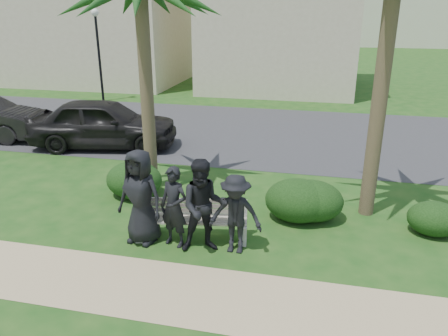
{
  "coord_description": "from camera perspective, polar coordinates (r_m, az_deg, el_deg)",
  "views": [
    {
      "loc": [
        1.52,
        -7.44,
        4.37
      ],
      "look_at": [
        -0.4,
        1.0,
        1.16
      ],
      "focal_mm": 35.0,
      "sensor_mm": 36.0,
      "label": 1
    }
  ],
  "objects": [
    {
      "name": "car_a",
      "position": [
        14.78,
        -15.46,
        5.66
      ],
      "size": [
        4.99,
        2.75,
        1.61
      ],
      "primitive_type": "imported",
      "rotation": [
        0.0,
        0.0,
        1.76
      ],
      "color": "black",
      "rests_on": "ground"
    },
    {
      "name": "man_d",
      "position": [
        8.08,
        1.51,
        -6.06
      ],
      "size": [
        1.01,
        0.6,
        1.55
      ],
      "primitive_type": "imported",
      "rotation": [
        0.0,
        0.0,
        -0.03
      ],
      "color": "black",
      "rests_on": "ground"
    },
    {
      "name": "man_b",
      "position": [
        8.35,
        -6.56,
        -5.09
      ],
      "size": [
        0.67,
        0.53,
        1.6
      ],
      "primitive_type": "imported",
      "rotation": [
        0.0,
        0.0,
        -0.29
      ],
      "color": "black",
      "rests_on": "ground"
    },
    {
      "name": "man_a",
      "position": [
        8.52,
        -10.85,
        -3.73
      ],
      "size": [
        1.02,
        0.76,
        1.89
      ],
      "primitive_type": "imported",
      "rotation": [
        0.0,
        0.0,
        -0.18
      ],
      "color": "black",
      "rests_on": "ground"
    },
    {
      "name": "man_c",
      "position": [
        8.08,
        -2.65,
        -5.02
      ],
      "size": [
        1.05,
        0.93,
        1.82
      ],
      "primitive_type": "imported",
      "rotation": [
        0.0,
        0.0,
        0.32
      ],
      "color": "black",
      "rests_on": "ground"
    },
    {
      "name": "street_lamp",
      "position": [
        22.15,
        -16.2,
        15.9
      ],
      "size": [
        0.36,
        0.36,
        4.29
      ],
      "color": "black",
      "rests_on": "ground"
    },
    {
      "name": "hedge_b",
      "position": [
        10.79,
        -11.66,
        -1.38
      ],
      "size": [
        1.37,
        1.13,
        0.89
      ],
      "primitive_type": "ellipsoid",
      "color": "black",
      "rests_on": "ground"
    },
    {
      "name": "park_bench",
      "position": [
        8.74,
        -4.17,
        -7.12
      ],
      "size": [
        2.25,
        0.83,
        0.76
      ],
      "rotation": [
        0.0,
        0.0,
        0.16
      ],
      "color": "#9F9686",
      "rests_on": "ground"
    },
    {
      "name": "hedge_a",
      "position": [
        10.71,
        -11.38,
        -1.96
      ],
      "size": [
        1.15,
        0.95,
        0.75
      ],
      "primitive_type": "ellipsoid",
      "color": "black",
      "rests_on": "ground"
    },
    {
      "name": "asphalt_street",
      "position": [
        16.12,
        6.96,
        4.48
      ],
      "size": [
        160.0,
        8.0,
        0.01
      ],
      "primitive_type": "cube",
      "color": "#2D2D30",
      "rests_on": "ground"
    },
    {
      "name": "footpath",
      "position": [
        7.29,
        -1.85,
        -16.44
      ],
      "size": [
        30.0,
        1.6,
        0.01
      ],
      "primitive_type": "cube",
      "color": "tan",
      "rests_on": "ground"
    },
    {
      "name": "hedge_d",
      "position": [
        9.56,
        9.66,
        -4.04
      ],
      "size": [
        1.43,
        1.18,
        0.93
      ],
      "primitive_type": "ellipsoid",
      "color": "black",
      "rests_on": "ground"
    },
    {
      "name": "hedge_f",
      "position": [
        9.86,
        25.84,
        -5.87
      ],
      "size": [
        1.07,
        0.89,
        0.7
      ],
      "primitive_type": "ellipsoid",
      "color": "black",
      "rests_on": "ground"
    },
    {
      "name": "hedge_e",
      "position": [
        9.65,
        11.36,
        -4.06
      ],
      "size": [
        1.37,
        1.13,
        0.89
      ],
      "primitive_type": "ellipsoid",
      "color": "black",
      "rests_on": "ground"
    },
    {
      "name": "ground",
      "position": [
        8.76,
        1.15,
        -9.55
      ],
      "size": [
        160.0,
        160.0,
        0.0
      ],
      "primitive_type": "plane",
      "color": "#184814",
      "rests_on": "ground"
    },
    {
      "name": "stucco_bldg_right",
      "position": [
        25.58,
        7.56,
        18.61
      ],
      "size": [
        8.4,
        8.4,
        7.3
      ],
      "color": "#C2B791",
      "rests_on": "ground"
    },
    {
      "name": "stucco_bldg_left",
      "position": [
        28.82,
        -15.98,
        18.22
      ],
      "size": [
        10.4,
        8.4,
        7.3
      ],
      "color": "#C2B791",
      "rests_on": "ground"
    }
  ]
}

